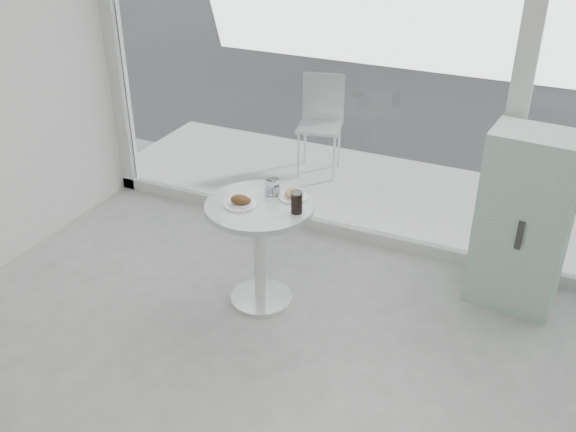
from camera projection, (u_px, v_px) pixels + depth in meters
The scene contains 10 objects.
storefront at pixel (404, 31), 4.39m from camera, with size 5.00×0.14×3.00m.
main_table at pixel (260, 233), 4.30m from camera, with size 0.72×0.72×0.77m.
patio_deck at pixel (404, 198), 5.88m from camera, with size 5.60×1.60×0.05m, color silver.
mint_cabinet at pixel (524, 221), 4.27m from camera, with size 0.62×0.44×1.26m.
patio_chair at pixel (321, 118), 6.13m from camera, with size 0.48×0.48×0.93m.
plate_fritter at pixel (241, 202), 4.16m from camera, with size 0.22×0.22×0.07m.
plate_donut at pixel (293, 195), 4.25m from camera, with size 0.20×0.20×0.05m.
water_tumbler_a at pixel (270, 188), 4.29m from camera, with size 0.07×0.07×0.11m.
water_tumbler_b at pixel (274, 188), 4.28m from camera, with size 0.07×0.07×0.11m.
cola_glass at pixel (297, 203), 4.05m from camera, with size 0.08×0.08×0.14m.
Camera 1 is at (1.22, -1.38, 2.74)m, focal length 40.00 mm.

